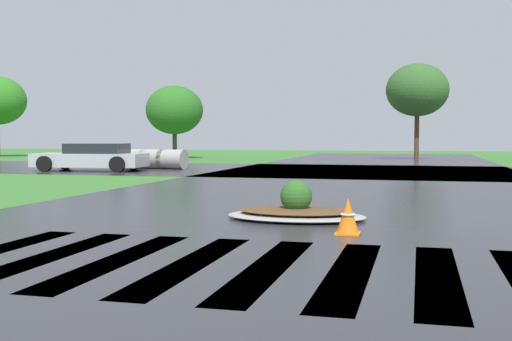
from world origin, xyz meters
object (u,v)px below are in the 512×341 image
(median_island, at_px, (296,211))
(traffic_cone, at_px, (348,217))
(drainage_pipe_stack, at_px, (153,159))
(car_silver_hatch, at_px, (92,157))

(median_island, distance_m, traffic_cone, 1.84)
(drainage_pipe_stack, height_order, traffic_cone, drainage_pipe_stack)
(median_island, xyz_separation_m, drainage_pipe_stack, (-9.33, 15.14, 0.28))
(car_silver_hatch, xyz_separation_m, drainage_pipe_stack, (1.76, 2.26, -0.13))
(median_island, relative_size, traffic_cone, 4.47)
(drainage_pipe_stack, bearing_deg, traffic_cone, -58.02)
(car_silver_hatch, bearing_deg, traffic_cone, 124.70)
(drainage_pipe_stack, xyz_separation_m, traffic_cone, (10.39, -16.64, -0.17))
(car_silver_hatch, bearing_deg, median_island, 125.24)
(median_island, distance_m, drainage_pipe_stack, 17.79)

